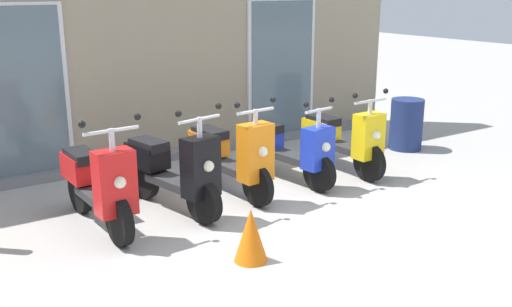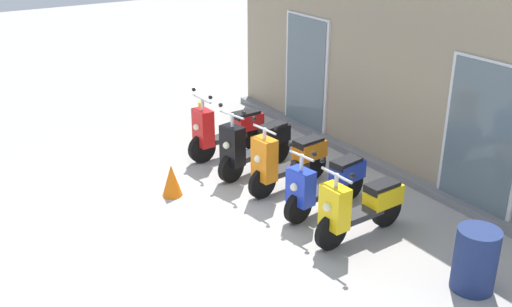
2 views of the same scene
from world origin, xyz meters
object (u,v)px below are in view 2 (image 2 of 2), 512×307
Objects in this scene: scooter_black at (254,146)px; scooter_blue at (326,183)px; scooter_orange at (287,159)px; scooter_yellow at (360,206)px; trash_bin at (475,260)px; scooter_red at (226,130)px; traffic_cone at (172,180)px; curb_bollard at (202,119)px.

scooter_black is 1.73m from scooter_blue.
scooter_orange is (0.83, 0.10, 0.03)m from scooter_black.
scooter_yellow is at bearing -1.50° from scooter_orange.
scooter_orange is at bearing -174.87° from trash_bin.
scooter_yellow is 1.97× the size of trash_bin.
scooter_black is 1.02× the size of scooter_yellow.
scooter_yellow is (3.47, 0.08, -0.02)m from scooter_red.
scooter_yellow reaches higher than trash_bin.
scooter_orange is 0.98× the size of scooter_blue.
scooter_blue is 2.50m from trash_bin.
scooter_orange is at bearing -175.80° from scooter_blue.
scooter_red is 3.09× the size of traffic_cone.
trash_bin is (2.49, 0.24, -0.05)m from scooter_blue.
scooter_blue reaches higher than traffic_cone.
scooter_orange is 0.90m from scooter_blue.
curb_bollard is at bearing -179.56° from scooter_orange.
scooter_red is 0.88m from scooter_black.
trash_bin is (6.21, 0.33, 0.05)m from curb_bollard.
scooter_black is at bearing 91.41° from traffic_cone.
scooter_red reaches higher than scooter_yellow.
curb_bollard reaches higher than traffic_cone.
trash_bin is (4.21, 0.40, -0.09)m from scooter_black.
scooter_orange is at bearing 4.12° from scooter_red.
traffic_cone is at bearing -88.59° from scooter_black.
scooter_blue is 2.31× the size of curb_bollard.
scooter_orange reaches higher than traffic_cone.
curb_bollard is (-3.73, -0.09, -0.10)m from scooter_blue.
scooter_blue is (2.60, 0.19, -0.05)m from scooter_red.
scooter_orange is 3.06× the size of traffic_cone.
traffic_cone is at bearing -38.47° from curb_bollard.
scooter_orange is (1.71, 0.12, 0.02)m from scooter_red.
scooter_blue is (0.90, 0.07, -0.07)m from scooter_orange.
traffic_cone is (-1.68, -1.71, -0.19)m from scooter_blue.
scooter_red is at bearing -5.16° from curb_bollard.
trash_bin reaches higher than curb_bollard.
curb_bollard is (-4.59, 0.02, -0.13)m from scooter_yellow.
scooter_black is 3.07× the size of traffic_cone.
curb_bollard is 1.35× the size of traffic_cone.
scooter_blue is (1.72, 0.16, -0.04)m from scooter_black.
scooter_blue is at bearing -174.54° from trash_bin.
scooter_black is at bearing -173.35° from scooter_orange.
trash_bin is at bearing 5.46° from scooter_blue.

